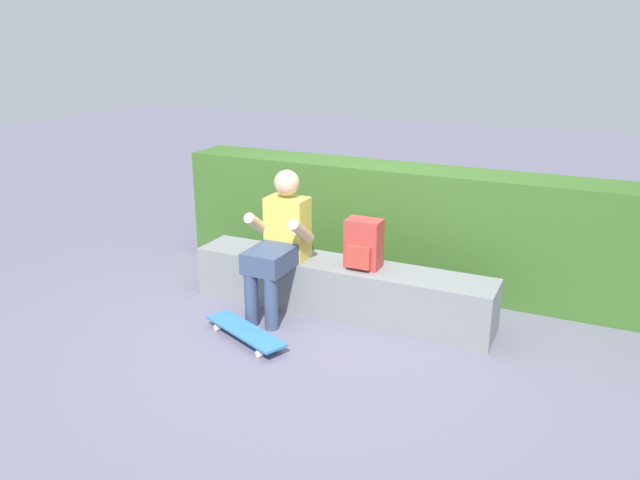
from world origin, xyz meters
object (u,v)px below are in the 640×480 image
Objects in this scene: person_skater at (279,240)px; skateboard_near_person at (245,331)px; bench_main at (340,287)px; backpack_on_bench at (363,244)px.

person_skater is 0.80m from skateboard_near_person.
person_skater reaches higher than bench_main.
bench_main is 6.40× the size of backpack_on_bench.
bench_main reaches higher than skateboard_near_person.
skateboard_near_person is at bearing -89.63° from person_skater.
person_skater is at bearing -155.15° from bench_main.
skateboard_near_person is (0.00, -0.57, -0.56)m from person_skater.
bench_main is at bearing 60.22° from skateboard_near_person.
person_skater reaches higher than backpack_on_bench.
backpack_on_bench is (0.65, 0.77, 0.56)m from skateboard_near_person.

